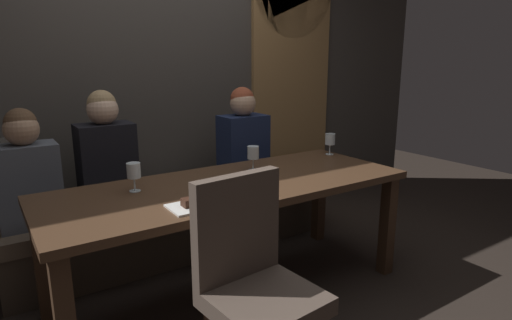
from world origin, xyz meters
name	(u,v)px	position (x,y,z in m)	size (l,w,h in m)	color
ground	(233,293)	(0.00, 0.00, 0.00)	(9.00, 9.00, 0.00)	black
back_wall_tiled	(152,54)	(0.00, 1.22, 1.50)	(6.00, 0.12, 3.00)	#423D38
arched_door	(291,69)	(1.35, 1.15, 1.36)	(0.90, 0.05, 2.55)	olive
dining_table	(232,196)	(0.00, 0.00, 0.65)	(2.20, 0.84, 0.74)	#412B1C
banquette_bench	(186,225)	(0.00, 0.70, 0.23)	(2.50, 0.44, 0.45)	#40352A
chair_near_side	(253,273)	(-0.32, -0.72, 0.56)	(0.48, 0.48, 0.98)	#4C3321
diner_redhead	(27,172)	(-1.02, 0.73, 0.80)	(0.36, 0.24, 0.73)	#4C515B
diner_bearded	(106,155)	(-0.54, 0.72, 0.84)	(0.36, 0.24, 0.82)	black
diner_far_end	(243,141)	(0.51, 0.68, 0.83)	(0.36, 0.24, 0.80)	#192342
wine_glass_near_left	(330,140)	(1.03, 0.24, 0.85)	(0.08, 0.08, 0.16)	silver
wine_glass_far_right	(253,154)	(0.27, 0.17, 0.85)	(0.08, 0.08, 0.16)	silver
wine_glass_center_back	(134,171)	(-0.54, 0.15, 0.86)	(0.08, 0.08, 0.16)	silver
dessert_plate	(189,205)	(-0.40, -0.27, 0.75)	(0.19, 0.19, 0.05)	white
fork_on_table	(212,202)	(-0.27, -0.26, 0.74)	(0.02, 0.17, 0.01)	silver
folded_napkin	(217,197)	(-0.21, -0.21, 0.74)	(0.11, 0.10, 0.01)	silver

